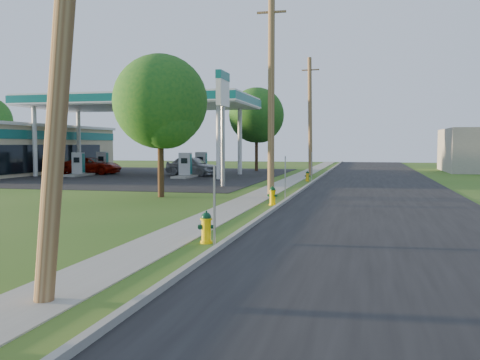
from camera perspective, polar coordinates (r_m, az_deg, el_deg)
name	(u,v)px	position (r m, az deg, el deg)	size (l,w,h in m)	color
ground_plane	(134,290)	(9.65, -11.27, -11.44)	(140.00, 140.00, 0.00)	#215312
road	(384,219)	(18.64, 15.09, -4.08)	(8.00, 120.00, 0.02)	black
curb	(267,214)	(18.93, 2.88, -3.64)	(0.15, 120.00, 0.15)	gray
sidewalk	(219,214)	(19.33, -2.24, -3.66)	(1.50, 120.00, 0.03)	gray
forecourt	(119,175)	(45.16, -12.82, 0.52)	(26.00, 28.00, 0.02)	black
utility_pole_mid	(271,94)	(25.97, 3.35, 9.17)	(1.40, 0.32, 9.80)	brown
utility_pole_far	(310,116)	(43.75, 7.48, 6.76)	(1.40, 0.32, 9.50)	brown
sign_post_near	(214,206)	(13.26, -2.75, -2.80)	(0.05, 0.04, 2.00)	gray
sign_post_mid	(285,178)	(24.78, 4.85, 0.26)	(0.05, 0.04, 2.00)	gray
sign_post_far	(312,167)	(36.87, 7.66, 1.40)	(0.05, 0.04, 2.00)	gray
gas_canopy	(140,103)	(44.37, -10.59, 8.10)	(18.18, 9.18, 6.40)	silver
fuel_pump_nw	(78,167)	(44.55, -16.86, 1.33)	(1.20, 3.20, 1.90)	gray
fuel_pump_ne	(185,168)	(40.77, -5.85, 1.25)	(1.20, 3.20, 1.90)	gray
fuel_pump_sw	(103,165)	(48.04, -14.46, 1.54)	(1.20, 3.20, 1.90)	gray
fuel_pump_se	(201,166)	(44.56, -4.16, 1.48)	(1.20, 3.20, 1.90)	gray
convenience_store	(2,149)	(50.90, -24.04, 3.04)	(10.40, 22.40, 4.25)	tan
price_pylon	(223,96)	(32.21, -1.85, 8.99)	(0.34, 2.04, 6.85)	gray
tree_verge	(162,105)	(25.84, -8.36, 7.90)	(4.50, 4.50, 6.82)	#372013
tree_lot	(257,117)	(50.57, 1.87, 6.70)	(5.20, 5.20, 7.88)	#372013
hydrant_near	(206,227)	(13.72, -3.62, -5.07)	(0.44, 0.39, 0.84)	yellow
hydrant_mid	(272,196)	(22.28, 3.48, -1.69)	(0.42, 0.37, 0.81)	#FDC300
hydrant_far	(307,176)	(36.87, 7.20, 0.40)	(0.37, 0.33, 0.72)	gold
car_red	(92,166)	(47.29, -15.53, 1.47)	(2.36, 5.12, 1.42)	#7E0D03
car_silver	(193,166)	(43.46, -5.07, 1.52)	(1.89, 4.70, 1.60)	#B2B4BA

